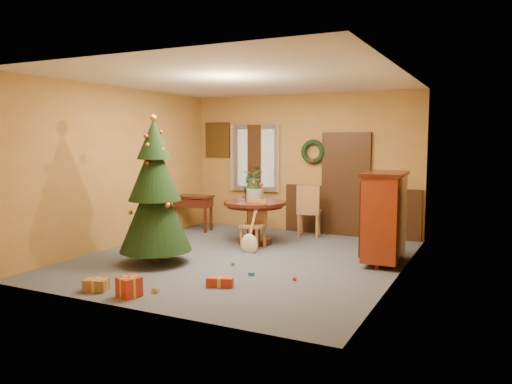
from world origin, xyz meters
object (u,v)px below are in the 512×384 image
Objects in this scene: sideboard at (385,215)px; dining_table at (255,214)px; chair_near at (255,222)px; writing_desk at (193,204)px; christmas_tree at (155,194)px.

dining_table is at bearing 170.02° from sideboard.
chair_near reaches higher than dining_table.
chair_near is at bearing -25.75° from writing_desk.
christmas_tree is 2.92m from writing_desk.
christmas_tree is 3.62m from sideboard.
dining_table is 1.29× the size of writing_desk.
writing_desk is at bearing 160.67° from dining_table.
sideboard is at bearing -3.09° from chair_near.
sideboard is (2.34, -0.13, 0.31)m from chair_near.
dining_table is 2.23m from christmas_tree.
christmas_tree is 1.62× the size of sideboard.
dining_table reaches higher than writing_desk.
dining_table is 0.81× the size of sideboard.
christmas_tree is at bearing -117.58° from chair_near.
dining_table is at bearing 116.26° from chair_near.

